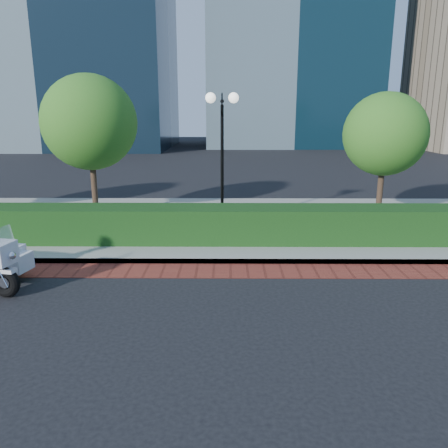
{
  "coord_description": "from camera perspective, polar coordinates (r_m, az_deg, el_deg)",
  "views": [
    {
      "loc": [
        1.17,
        -8.58,
        3.8
      ],
      "look_at": [
        1.08,
        2.25,
        1.0
      ],
      "focal_mm": 35.0,
      "sensor_mm": 36.0,
      "label": 1
    }
  ],
  "objects": [
    {
      "name": "hedge_main",
      "position": [
        12.63,
        -4.87,
        0.0
      ],
      "size": [
        18.0,
        1.2,
        1.0
      ],
      "primitive_type": "cube",
      "color": "black",
      "rests_on": "sidewalk"
    },
    {
      "name": "tree_c",
      "position": [
        16.01,
        20.29,
        10.93
      ],
      "size": [
        2.8,
        2.8,
        4.3
      ],
      "color": "#332319",
      "rests_on": "sidewalk"
    },
    {
      "name": "ground",
      "position": [
        9.45,
        -6.77,
        -9.31
      ],
      "size": [
        120.0,
        120.0,
        0.0
      ],
      "primitive_type": "plane",
      "color": "black",
      "rests_on": "ground"
    },
    {
      "name": "lamppost",
      "position": [
        13.8,
        -0.25,
        11.0
      ],
      "size": [
        1.02,
        0.7,
        4.21
      ],
      "color": "black",
      "rests_on": "sidewalk"
    },
    {
      "name": "sidewalk",
      "position": [
        15.09,
        -4.0,
        0.17
      ],
      "size": [
        60.0,
        8.0,
        0.15
      ],
      "primitive_type": "cube",
      "color": "gray",
      "rests_on": "ground"
    },
    {
      "name": "brick_strip",
      "position": [
        10.83,
        -5.8,
        -6.09
      ],
      "size": [
        60.0,
        1.0,
        0.01
      ],
      "primitive_type": "cube",
      "color": "maroon",
      "rests_on": "ground"
    },
    {
      "name": "tree_b",
      "position": [
        15.79,
        -17.17,
        12.54
      ],
      "size": [
        3.2,
        3.2,
        4.89
      ],
      "color": "#332319",
      "rests_on": "sidewalk"
    }
  ]
}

